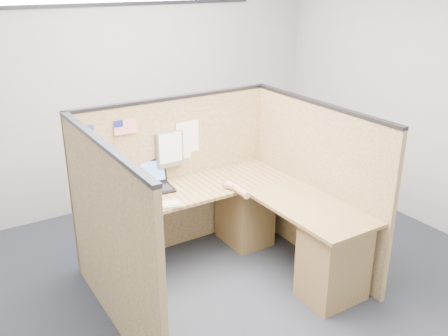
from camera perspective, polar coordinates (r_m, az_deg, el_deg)
floor at (r=4.47m, az=0.84°, el=-13.89°), size 5.00×5.00×0.00m
wall_back at (r=5.79m, az=-11.47°, el=9.18°), size 5.00×0.00×5.00m
wall_right at (r=5.57m, az=23.24°, el=7.39°), size 0.00×4.50×4.50m
cubicle_partitions at (r=4.40m, az=-2.14°, el=-2.95°), size 2.06×1.83×1.53m
l_desk at (r=4.55m, az=0.85°, el=-7.37°), size 1.95×1.75×0.73m
laptop at (r=4.63m, az=-8.27°, el=-1.62°), size 0.36×0.35×0.24m
keyboard at (r=4.27m, az=-7.65°, el=-4.31°), size 0.43×0.24×0.03m
mouse at (r=4.60m, az=0.54°, el=-2.08°), size 0.10×0.07×0.04m
hand_forearm at (r=4.50m, az=1.49°, el=-2.43°), size 0.10×0.35×0.07m
blue_poster at (r=4.38m, az=-15.74°, el=3.01°), size 0.20×0.01×0.26m
american_flag at (r=4.46m, az=-11.48°, el=4.45°), size 0.21×0.01×0.36m
file_holder at (r=4.69m, az=-6.24°, el=2.16°), size 0.26×0.05×0.34m
paper_left at (r=4.79m, az=-4.44°, el=2.54°), size 0.20×0.03×0.25m
paper_right at (r=4.78m, az=-4.18°, el=3.52°), size 0.24×0.02×0.31m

